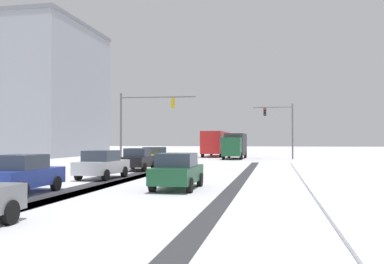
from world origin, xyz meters
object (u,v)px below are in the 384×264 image
Objects in this scene: traffic_signal_near_left at (142,115)px; bus_oncoming at (216,142)px; car_black_second at (138,159)px; car_dark_green_fourth at (177,171)px; car_yellow_cab_lead at (155,156)px; car_blue_fifth at (22,174)px; car_silver_third at (102,164)px; box_truck_delivery at (235,145)px; office_building_far_left_block at (10,91)px; traffic_signal_far_right at (282,122)px.

traffic_signal_near_left is 21.51m from bus_oncoming.
car_black_second is 12.38m from car_dark_green_fourth.
traffic_signal_near_left is at bearing 112.46° from car_dark_green_fourth.
car_yellow_cab_lead is 19.62m from car_blue_fifth.
bus_oncoming is at bearing 87.07° from car_silver_third.
car_dark_green_fourth is at bearing 27.06° from car_blue_fifth.
car_silver_third is (2.11, -13.96, -3.67)m from traffic_signal_near_left.
car_blue_fifth is (0.02, -19.62, 0.00)m from car_yellow_cab_lead.
box_truck_delivery reaches higher than car_black_second.
car_silver_third is 28.13m from box_truck_delivery.
car_blue_fifth is (-0.30, -14.06, 0.00)m from car_black_second.
car_silver_third is (0.45, -12.45, 0.00)m from car_yellow_cab_lead.
office_building_far_left_block reaches higher than car_black_second.
car_black_second is at bearing -103.97° from box_truck_delivery.
car_yellow_cab_lead is at bearing 93.34° from car_black_second.
car_black_second is at bearing -86.66° from car_yellow_cab_lead.
bus_oncoming is 31.01m from office_building_far_left_block.
car_yellow_cab_lead is 35.43m from office_building_far_left_block.
traffic_signal_far_right is at bearing 69.27° from car_silver_third.
box_truck_delivery is at bearing -65.98° from bus_oncoming.
traffic_signal_near_left is at bearing -35.63° from office_building_far_left_block.
bus_oncoming is at bearing 4.32° from office_building_far_left_block.
office_building_far_left_block reaches higher than car_dark_green_fourth.
bus_oncoming is (1.79, 34.96, 1.18)m from car_silver_third.
traffic_signal_far_right is 1.58× the size of car_dark_green_fourth.
car_black_second is (1.98, -7.07, -3.67)m from traffic_signal_near_left.
bus_oncoming is (2.22, 42.13, 1.18)m from car_blue_fifth.
car_silver_third and car_blue_fifth have the same top height.
car_yellow_cab_lead is at bearing 109.35° from car_dark_green_fourth.
car_silver_third is at bearing -87.92° from car_yellow_cab_lead.
box_truck_delivery is at bearing 70.15° from car_yellow_cab_lead.
traffic_signal_near_left is 0.63× the size of bus_oncoming.
office_building_far_left_block reaches higher than traffic_signal_near_left.
car_dark_green_fourth is (5.39, -4.19, 0.00)m from car_silver_third.
car_silver_third is 0.18× the size of office_building_far_left_block.
traffic_signal_far_right is at bearing 63.03° from car_black_second.
car_black_second is 1.01× the size of car_dark_green_fourth.
car_dark_green_fourth is 50.65m from office_building_far_left_block.
traffic_signal_far_right is 39.42m from office_building_far_left_block.
car_silver_third and car_dark_green_fourth have the same top height.
traffic_signal_far_right is 1.58× the size of car_blue_fifth.
office_building_far_left_block is at bearing -175.68° from bus_oncoming.
car_yellow_cab_lead is 16.20m from box_truck_delivery.
car_silver_third is 0.56× the size of box_truck_delivery.
bus_oncoming reaches higher than car_silver_third.
car_dark_green_fourth and car_blue_fifth have the same top height.
traffic_signal_far_right reaches higher than bus_oncoming.
car_black_second is at bearing -116.97° from traffic_signal_far_right.
car_silver_third is (-10.56, -27.89, -3.52)m from traffic_signal_far_right.
car_black_second is at bearing -42.54° from office_building_far_left_block.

